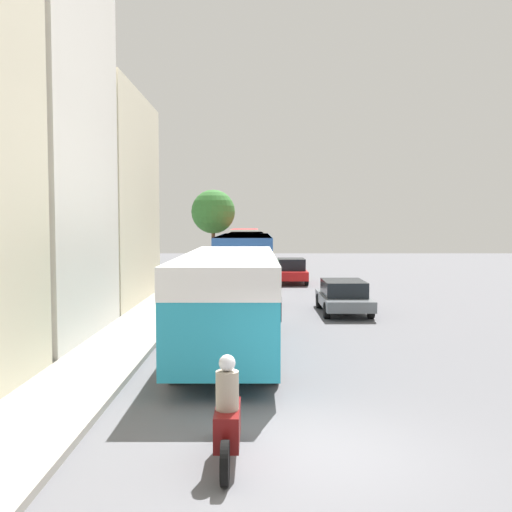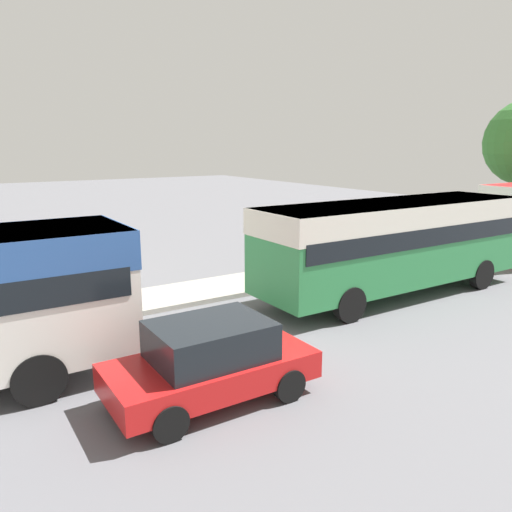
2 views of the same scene
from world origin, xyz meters
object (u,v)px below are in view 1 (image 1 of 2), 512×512
at_px(bus_rear, 244,241).
at_px(car_far_curb, 290,271).
at_px(pedestrian_near_curb, 211,254).
at_px(bus_third_in_line, 245,246).
at_px(bus_following, 244,257).
at_px(bus_lead, 229,288).
at_px(motorcycle_behind_lead, 227,420).
at_px(car_crossing, 343,296).

height_order(bus_rear, car_far_curb, bus_rear).
height_order(bus_rear, pedestrian_near_curb, bus_rear).
bearing_deg(bus_third_in_line, bus_following, -89.33).
relative_size(car_far_curb, pedestrian_near_curb, 2.44).
xyz_separation_m(bus_lead, car_far_curb, (2.94, 18.73, -1.08)).
distance_m(bus_lead, bus_third_in_line, 26.83).
distance_m(motorcycle_behind_lead, car_far_curb, 26.42).
bearing_deg(car_crossing, bus_lead, -121.41).
relative_size(bus_third_in_line, car_crossing, 2.20).
distance_m(bus_rear, car_far_curb, 19.52).
relative_size(bus_following, pedestrian_near_curb, 6.71).
bearing_deg(motorcycle_behind_lead, bus_third_in_line, 90.49).
bearing_deg(car_crossing, bus_following, 127.54).
bearing_deg(bus_third_in_line, car_crossing, -77.43).
bearing_deg(bus_third_in_line, car_far_curb, -70.18).
bearing_deg(bus_following, bus_lead, -90.84).
bearing_deg(bus_lead, bus_third_in_line, 89.96).
height_order(bus_following, bus_rear, bus_rear).
bearing_deg(bus_rear, bus_third_in_line, -88.29).
bearing_deg(bus_rear, car_crossing, -81.29).
relative_size(car_crossing, pedestrian_near_curb, 2.75).
bearing_deg(motorcycle_behind_lead, pedestrian_near_curb, 94.74).
distance_m(car_far_curb, pedestrian_near_curb, 16.66).
xyz_separation_m(bus_lead, car_crossing, (4.40, 7.20, -1.15)).
height_order(motorcycle_behind_lead, car_crossing, motorcycle_behind_lead).
bearing_deg(bus_lead, bus_rear, 90.47).
bearing_deg(motorcycle_behind_lead, bus_lead, 92.38).
relative_size(bus_third_in_line, car_far_curb, 2.48).
bearing_deg(bus_following, pedestrian_near_curb, 98.79).
bearing_deg(bus_following, motorcycle_behind_lead, -89.63).
xyz_separation_m(bus_third_in_line, pedestrian_near_curb, (-3.17, 7.41, -0.99)).
relative_size(bus_lead, car_far_curb, 2.55).
bearing_deg(motorcycle_behind_lead, bus_following, 90.37).
height_order(bus_rear, motorcycle_behind_lead, bus_rear).
xyz_separation_m(bus_lead, bus_rear, (-0.31, 37.93, 0.15)).
relative_size(bus_rear, car_crossing, 2.11).
xyz_separation_m(bus_lead, motorcycle_behind_lead, (0.31, -7.57, -1.19)).
relative_size(bus_following, bus_third_in_line, 1.11).
height_order(motorcycle_behind_lead, pedestrian_near_curb, pedestrian_near_curb).
distance_m(bus_third_in_line, car_crossing, 20.15).
bearing_deg(bus_lead, car_far_curb, 81.08).
distance_m(bus_lead, bus_following, 12.68).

